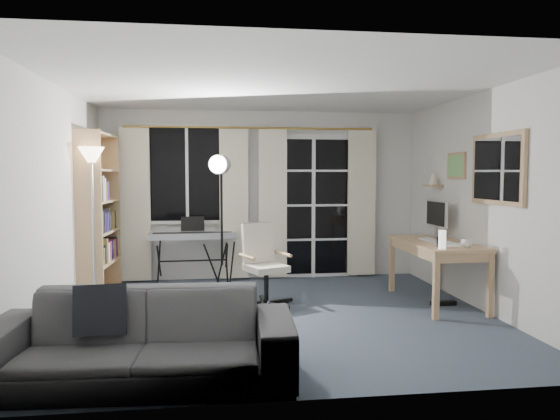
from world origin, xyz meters
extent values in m
cube|color=#3B4756|center=(0.00, 0.00, -0.01)|extent=(4.50, 4.00, 0.02)
cube|color=white|center=(-1.05, 1.98, 1.50)|extent=(1.20, 0.06, 1.40)
cube|color=black|center=(-1.05, 1.95, 1.50)|extent=(1.10, 0.02, 1.30)
cube|color=white|center=(-1.05, 1.94, 1.50)|extent=(0.04, 0.03, 1.30)
cube|color=white|center=(0.75, 1.98, 1.02)|extent=(1.32, 0.06, 2.11)
cube|color=black|center=(0.45, 1.95, 1.02)|extent=(0.55, 0.02, 1.95)
cube|color=black|center=(1.05, 1.95, 1.02)|extent=(0.55, 0.02, 1.95)
cube|color=white|center=(0.75, 1.94, 1.02)|extent=(0.05, 0.04, 2.05)
cube|color=white|center=(0.75, 1.94, 0.55)|extent=(1.15, 0.03, 0.03)
cube|color=white|center=(0.75, 1.94, 1.05)|extent=(1.15, 0.03, 0.03)
cube|color=white|center=(0.75, 1.94, 1.55)|extent=(1.15, 0.03, 0.03)
cylinder|color=gold|center=(-0.15, 1.90, 2.15)|extent=(3.50, 0.03, 0.03)
cube|color=beige|center=(-1.75, 1.88, 1.08)|extent=(0.40, 0.07, 2.10)
cube|color=beige|center=(-0.40, 1.88, 1.08)|extent=(0.40, 0.07, 2.10)
cube|color=beige|center=(0.15, 1.88, 1.08)|extent=(0.40, 0.07, 2.10)
cube|color=beige|center=(1.45, 1.88, 1.08)|extent=(0.40, 0.07, 2.10)
cube|color=tan|center=(-2.10, 0.75, 1.00)|extent=(0.32, 0.04, 2.01)
cube|color=tan|center=(-2.08, 1.65, 1.00)|extent=(0.32, 0.04, 2.01)
cube|color=tan|center=(-2.24, 1.21, 1.00)|extent=(0.06, 0.90, 2.01)
cube|color=tan|center=(-2.09, 1.20, 0.03)|extent=(0.35, 0.91, 0.03)
cube|color=tan|center=(-2.09, 1.20, 0.40)|extent=(0.35, 0.91, 0.03)
cube|color=tan|center=(-2.09, 1.20, 0.78)|extent=(0.35, 0.91, 0.03)
cube|color=tan|center=(-2.09, 1.20, 1.16)|extent=(0.35, 0.91, 0.03)
cube|color=tan|center=(-2.09, 1.20, 1.55)|extent=(0.35, 0.91, 0.03)
cube|color=tan|center=(-2.09, 1.20, 1.98)|extent=(0.35, 0.91, 0.03)
cube|color=white|center=(-2.08, 0.83, 0.54)|extent=(0.23, 0.07, 0.26)
cube|color=olive|center=(-2.08, 0.93, 0.52)|extent=(0.23, 0.05, 0.20)
cube|color=#2F2F2F|center=(-2.08, 1.01, 0.53)|extent=(0.23, 0.04, 0.23)
cube|color=olive|center=(-2.07, 1.09, 0.56)|extent=(0.23, 0.04, 0.30)
cube|color=white|center=(-2.07, 1.16, 0.53)|extent=(0.23, 0.06, 0.23)
cube|color=#CB3A67|center=(-2.07, 1.26, 0.54)|extent=(0.23, 0.04, 0.24)
cube|color=navy|center=(-2.07, 1.33, 0.54)|extent=(0.23, 0.06, 0.24)
cube|color=olive|center=(-2.06, 1.42, 0.53)|extent=(0.23, 0.04, 0.23)
cube|color=#CB3A67|center=(-2.06, 1.49, 0.53)|extent=(0.23, 0.06, 0.24)
cube|color=#2F2F2F|center=(-2.06, 1.59, 0.55)|extent=(0.23, 0.04, 0.26)
cube|color=navy|center=(-2.08, 0.83, 0.93)|extent=(0.23, 0.04, 0.27)
cube|color=#2F2F2F|center=(-2.08, 0.90, 0.93)|extent=(0.23, 0.07, 0.27)
cube|color=#2F2F2F|center=(-2.08, 1.00, 0.91)|extent=(0.23, 0.04, 0.23)
cube|color=navy|center=(-2.07, 1.08, 0.90)|extent=(0.23, 0.04, 0.22)
cube|color=navy|center=(-2.07, 1.15, 0.91)|extent=(0.23, 0.04, 0.23)
cube|color=#2F2F2F|center=(-2.07, 1.23, 0.93)|extent=(0.23, 0.04, 0.28)
cube|color=#2F2F2F|center=(-2.07, 1.30, 0.91)|extent=(0.23, 0.05, 0.22)
cube|color=#B78E44|center=(-2.06, 1.39, 0.91)|extent=(0.23, 0.05, 0.23)
cube|color=olive|center=(-2.06, 1.47, 0.92)|extent=(0.23, 0.04, 0.24)
cube|color=#2F2F2F|center=(-2.06, 1.54, 0.91)|extent=(0.23, 0.04, 0.23)
cube|color=#CB3A67|center=(-2.08, 0.83, 1.32)|extent=(0.23, 0.04, 0.28)
cube|color=#2F2F2F|center=(-2.08, 0.91, 1.29)|extent=(0.23, 0.04, 0.22)
cube|color=white|center=(-2.08, 0.98, 1.33)|extent=(0.23, 0.04, 0.30)
cube|color=white|center=(-2.07, 1.05, 1.31)|extent=(0.23, 0.04, 0.27)
cube|color=olive|center=(-2.07, 1.12, 1.29)|extent=(0.23, 0.04, 0.22)
cube|color=navy|center=(-2.07, 1.19, 1.29)|extent=(0.23, 0.05, 0.23)
cylinder|color=#B2B2B7|center=(-2.03, 0.70, 0.01)|extent=(0.32, 0.32, 0.03)
cylinder|color=#B2B2B7|center=(-2.03, 0.70, 0.86)|extent=(0.03, 0.03, 1.67)
cone|color=#FFE5B2|center=(-2.03, 0.70, 1.72)|extent=(0.34, 0.34, 0.17)
cylinder|color=black|center=(-1.42, 1.68, 0.32)|extent=(0.04, 0.57, 0.52)
cylinder|color=black|center=(-1.42, 1.68, 0.32)|extent=(0.04, 0.57, 0.52)
cylinder|color=black|center=(-0.52, 1.72, 0.32)|extent=(0.04, 0.57, 0.52)
cylinder|color=black|center=(-0.52, 1.72, 0.32)|extent=(0.04, 0.57, 0.52)
cylinder|color=black|center=(-0.97, 1.70, 0.32)|extent=(0.91, 0.06, 0.02)
cube|color=silver|center=(-0.97, 1.70, 0.66)|extent=(1.19, 0.34, 0.08)
cube|color=white|center=(-0.97, 1.63, 0.70)|extent=(1.09, 0.17, 0.01)
cube|color=black|center=(-0.97, 1.66, 0.70)|extent=(1.06, 0.11, 0.01)
cube|color=black|center=(-0.97, 1.79, 0.82)|extent=(0.32, 0.08, 0.20)
cylinder|color=black|center=(-0.47, 0.85, 0.32)|extent=(0.12, 0.26, 0.71)
cylinder|color=black|center=(-0.60, 1.01, 0.32)|extent=(0.19, 0.22, 0.71)
cylinder|color=black|center=(-0.67, 0.82, 0.32)|extent=(0.27, 0.07, 0.71)
cylinder|color=black|center=(-0.58, 0.89, 1.01)|extent=(0.04, 0.04, 1.22)
cylinder|color=silver|center=(-0.60, 0.84, 1.61)|extent=(0.26, 0.20, 0.23)
cylinder|color=white|center=(-0.63, 0.77, 1.61)|extent=(0.20, 0.09, 0.20)
cube|color=black|center=(0.09, 0.45, 0.04)|extent=(0.28, 0.15, 0.04)
cylinder|color=black|center=(0.15, 0.48, 0.02)|extent=(0.06, 0.06, 0.04)
cube|color=black|center=(-0.11, 0.57, 0.04)|extent=(0.07, 0.29, 0.04)
cylinder|color=black|center=(-0.11, 0.64, 0.02)|extent=(0.06, 0.06, 0.04)
cube|color=black|center=(-0.28, 0.42, 0.04)|extent=(0.29, 0.11, 0.04)
cylinder|color=black|center=(-0.35, 0.44, 0.02)|extent=(0.06, 0.06, 0.04)
cube|color=black|center=(-0.19, 0.21, 0.04)|extent=(0.18, 0.27, 0.04)
cylinder|color=black|center=(-0.23, 0.15, 0.02)|extent=(0.06, 0.06, 0.04)
cube|color=black|center=(0.04, 0.23, 0.04)|extent=(0.22, 0.24, 0.04)
cylinder|color=black|center=(0.08, 0.18, 0.02)|extent=(0.06, 0.06, 0.04)
cylinder|color=black|center=(-0.09, 0.38, 0.25)|extent=(0.07, 0.07, 0.35)
cube|color=beige|center=(-0.09, 0.38, 0.44)|extent=(0.53, 0.53, 0.07)
cube|color=beige|center=(-0.17, 0.56, 0.71)|extent=(0.40, 0.25, 0.46)
cube|color=black|center=(-0.18, 0.59, 0.72)|extent=(0.38, 0.23, 0.43)
cylinder|color=tan|center=(-0.31, 0.30, 0.58)|extent=(0.17, 0.34, 0.04)
cylinder|color=tan|center=(0.11, 0.48, 0.58)|extent=(0.17, 0.34, 0.04)
cube|color=tan|center=(1.88, 0.28, 0.70)|extent=(0.69, 1.35, 0.04)
cube|color=tan|center=(1.88, 0.28, 0.63)|extent=(0.65, 1.31, 0.10)
cube|color=tan|center=(1.59, -0.35, 0.34)|extent=(0.06, 0.06, 0.68)
cube|color=tan|center=(2.18, -0.35, 0.34)|extent=(0.06, 0.06, 0.68)
cube|color=tan|center=(1.58, 0.92, 0.34)|extent=(0.06, 0.06, 0.68)
cube|color=tan|center=(2.17, 0.92, 0.34)|extent=(0.06, 0.06, 0.68)
cube|color=silver|center=(2.08, 0.73, 0.73)|extent=(0.17, 0.12, 0.01)
cube|color=silver|center=(2.08, 0.73, 0.86)|extent=(0.04, 0.03, 0.21)
cube|color=silver|center=(2.08, 0.73, 1.01)|extent=(0.04, 0.52, 0.33)
cube|color=black|center=(2.06, 0.73, 1.01)|extent=(0.01, 0.48, 0.29)
cube|color=white|center=(1.83, 0.33, 0.73)|extent=(0.14, 0.41, 0.02)
cube|color=white|center=(1.79, 0.04, 0.73)|extent=(0.06, 0.10, 0.02)
cube|color=white|center=(1.93, 0.14, 0.72)|extent=(0.25, 0.32, 0.01)
cube|color=white|center=(1.90, -0.06, 0.72)|extent=(0.21, 0.16, 0.00)
cube|color=black|center=(1.71, -0.15, 0.78)|extent=(0.05, 0.04, 0.12)
cylinder|color=white|center=(1.69, -0.25, 0.82)|extent=(0.08, 0.08, 0.19)
cube|color=black|center=(1.93, 0.18, 0.02)|extent=(0.29, 0.08, 0.05)
imported|color=silver|center=(1.98, -0.22, 0.78)|extent=(0.12, 0.09, 0.12)
cube|color=tan|center=(2.23, -0.35, 1.55)|extent=(0.04, 0.94, 0.74)
cube|color=white|center=(2.21, -0.35, 1.55)|extent=(0.01, 0.84, 0.64)
cube|color=tan|center=(2.23, 0.55, 1.60)|extent=(0.03, 0.42, 0.32)
cube|color=#4E9D7F|center=(2.21, 0.55, 1.60)|extent=(0.00, 0.36, 0.26)
cube|color=tan|center=(2.16, 1.05, 1.35)|extent=(0.16, 0.30, 0.02)
cone|color=beige|center=(2.16, 1.05, 1.44)|extent=(0.12, 0.12, 0.15)
imported|color=#303133|center=(-1.18, -1.55, 0.43)|extent=(2.21, 0.74, 0.85)
cube|color=black|center=(-1.49, -1.43, 0.50)|extent=(0.39, 0.24, 0.38)
camera|label=1|loc=(-0.63, -5.15, 1.49)|focal=32.00mm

